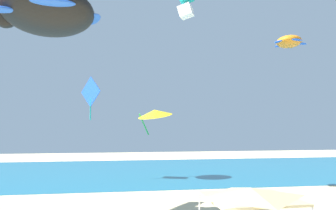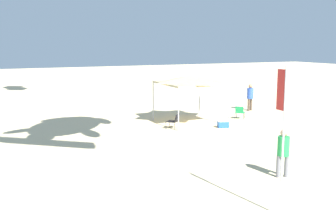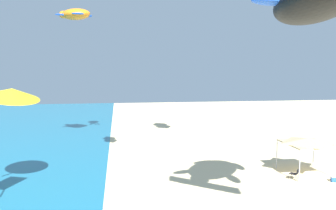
# 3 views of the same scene
# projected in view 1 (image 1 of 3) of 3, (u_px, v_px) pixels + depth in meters

# --- Properties ---
(ocean_strip) EXTENTS (120.00, 26.21, 0.02)m
(ocean_strip) POSITION_uv_depth(u_px,v_px,m) (134.00, 171.00, 42.12)
(ocean_strip) COLOR teal
(ocean_strip) RESTS_ON ground
(canopy_tent) EXTENTS (3.52, 3.39, 2.81)m
(canopy_tent) POSITION_uv_depth(u_px,v_px,m) (251.00, 194.00, 14.58)
(canopy_tent) COLOR #B7B7BC
(canopy_tent) RESTS_ON ground
(kite_box_teal) EXTENTS (1.54, 1.44, 2.37)m
(kite_box_teal) POSITION_uv_depth(u_px,v_px,m) (186.00, 4.00, 28.45)
(kite_box_teal) COLOR teal
(kite_turtle_orange) EXTENTS (3.95, 3.95, 1.28)m
(kite_turtle_orange) POSITION_uv_depth(u_px,v_px,m) (289.00, 42.00, 35.52)
(kite_turtle_orange) COLOR orange
(kite_delta_yellow) EXTENTS (4.88, 4.88, 2.88)m
(kite_delta_yellow) POSITION_uv_depth(u_px,v_px,m) (155.00, 113.00, 35.41)
(kite_delta_yellow) COLOR yellow
(kite_diamond_blue) EXTENTS (1.92, 2.30, 4.20)m
(kite_diamond_blue) POSITION_uv_depth(u_px,v_px,m) (91.00, 93.00, 34.49)
(kite_diamond_blue) COLOR blue
(kite_turtle_black) EXTENTS (6.97, 6.92, 2.98)m
(kite_turtle_black) POSITION_uv_depth(u_px,v_px,m) (44.00, 12.00, 18.85)
(kite_turtle_black) COLOR black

